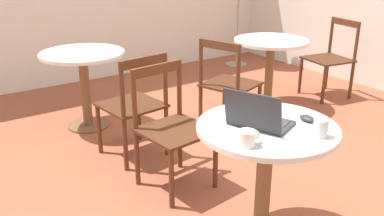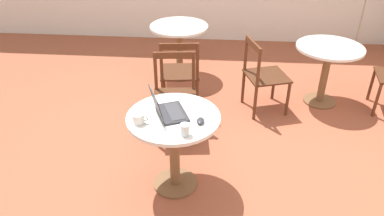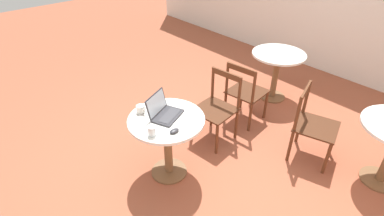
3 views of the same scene
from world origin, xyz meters
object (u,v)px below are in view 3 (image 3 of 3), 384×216
laptop (164,112)px  chair_mid_left (312,125)px  mouse (174,131)px  cafe_table_far (277,64)px  chair_near_back (217,108)px  chair_far_front (245,93)px  cafe_table_near (167,132)px  mug (141,109)px  drinking_glass (152,131)px

laptop → chair_mid_left: bearing=56.5°
mouse → cafe_table_far: bearing=100.8°
chair_near_back → laptop: 0.88m
chair_near_back → chair_far_front: same height
cafe_table_near → chair_mid_left: bearing=58.4°
cafe_table_near → mug: 0.35m
chair_near_back → chair_mid_left: (0.95, 0.55, 0.00)m
drinking_glass → cafe_table_near: bearing=115.5°
mouse → laptop: bearing=161.1°
mouse → mug: 0.48m
laptop → mug: 0.25m
cafe_table_near → chair_mid_left: (0.85, 1.38, -0.12)m
cafe_table_near → mouse: mouse is taller
chair_mid_left → cafe_table_near: bearing=-121.6°
laptop → mug: (-0.20, -0.14, -0.01)m
cafe_table_near → laptop: laptop is taller
cafe_table_near → cafe_table_far: 2.20m
chair_far_front → drinking_glass: size_ratio=9.27×
chair_near_back → laptop: bearing=-86.8°
cafe_table_far → mug: (-0.05, -2.32, 0.21)m
cafe_table_far → cafe_table_near: bearing=-84.6°
cafe_table_near → drinking_glass: size_ratio=8.18×
mug → chair_far_front: bearing=84.5°
laptop → mouse: size_ratio=3.92×
chair_near_back → laptop: size_ratio=2.22×
cafe_table_far → chair_mid_left: chair_mid_left is taller
chair_far_front → mouse: chair_far_front is taller
cafe_table_near → cafe_table_far: (-0.21, 2.19, 0.00)m
chair_mid_left → cafe_table_far: bearing=142.6°
chair_near_back → cafe_table_far: bearing=94.6°
mouse → drinking_glass: 0.21m
mouse → chair_near_back: bearing=109.5°
chair_mid_left → mouse: size_ratio=8.69×
cafe_table_near → chair_far_front: bearing=94.6°
chair_far_front → mug: bearing=-95.5°
chair_far_front → drinking_glass: (0.23, -1.63, 0.34)m
cafe_table_far → laptop: bearing=-85.9°
chair_near_back → mouse: 1.01m
chair_mid_left → mug: bearing=-126.3°
mouse → mug: (-0.48, -0.05, 0.02)m
mouse → drinking_glass: size_ratio=1.07×
chair_far_front → cafe_table_near: bearing=-85.4°
cafe_table_near → chair_near_back: 0.84m
chair_far_front → drinking_glass: 1.68m
cafe_table_far → chair_near_back: 1.37m
chair_near_back → drinking_glass: bearing=-78.6°
cafe_table_far → drinking_glass: (0.33, -2.45, 0.22)m
mouse → chair_mid_left: bearing=66.8°
cafe_table_near → chair_mid_left: size_ratio=0.88×
chair_mid_left → mouse: bearing=-113.2°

